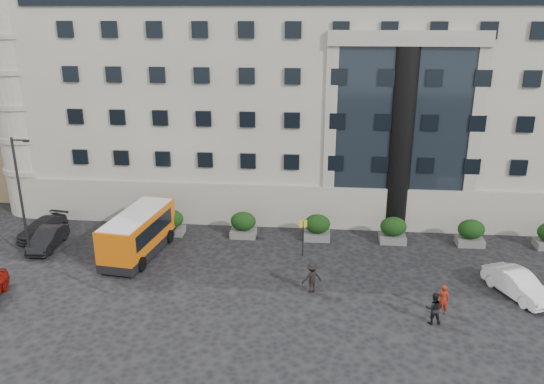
# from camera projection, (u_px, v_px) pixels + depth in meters

# --- Properties ---
(ground) EXTENTS (120.00, 120.00, 0.00)m
(ground) POSITION_uv_depth(u_px,v_px,m) (203.00, 290.00, 30.33)
(ground) COLOR black
(ground) RESTS_ON ground
(civic_building) EXTENTS (44.00, 24.00, 18.00)m
(civic_building) POSITION_uv_depth(u_px,v_px,m) (317.00, 84.00, 47.68)
(civic_building) COLOR #9A9788
(civic_building) RESTS_ON ground
(entrance_column) EXTENTS (1.80, 1.80, 13.00)m
(entrance_column) POSITION_uv_depth(u_px,v_px,m) (400.00, 142.00, 36.92)
(entrance_column) COLOR black
(entrance_column) RESTS_ON ground
(apartment_far) EXTENTS (13.00, 13.00, 22.00)m
(apartment_far) POSITION_uv_depth(u_px,v_px,m) (50.00, 48.00, 65.02)
(apartment_far) COLOR brown
(apartment_far) RESTS_ON ground
(hedge_a) EXTENTS (1.80, 1.26, 1.84)m
(hedge_a) POSITION_uv_depth(u_px,v_px,m) (171.00, 222.00, 37.74)
(hedge_a) COLOR #555552
(hedge_a) RESTS_ON ground
(hedge_b) EXTENTS (1.80, 1.26, 1.84)m
(hedge_b) POSITION_uv_depth(u_px,v_px,m) (243.00, 224.00, 37.29)
(hedge_b) COLOR #555552
(hedge_b) RESTS_ON ground
(hedge_c) EXTENTS (1.80, 1.26, 1.84)m
(hedge_c) POSITION_uv_depth(u_px,v_px,m) (317.00, 227.00, 36.83)
(hedge_c) COLOR #555552
(hedge_c) RESTS_ON ground
(hedge_d) EXTENTS (1.80, 1.26, 1.84)m
(hedge_d) POSITION_uv_depth(u_px,v_px,m) (393.00, 230.00, 36.38)
(hedge_d) COLOR #555552
(hedge_d) RESTS_ON ground
(hedge_e) EXTENTS (1.80, 1.26, 1.84)m
(hedge_e) POSITION_uv_depth(u_px,v_px,m) (471.00, 232.00, 35.92)
(hedge_e) COLOR #555552
(hedge_e) RESTS_ON ground
(street_lamp) EXTENTS (1.16, 0.18, 8.00)m
(street_lamp) POSITION_uv_depth(u_px,v_px,m) (21.00, 195.00, 32.81)
(street_lamp) COLOR #262628
(street_lamp) RESTS_ON ground
(bus_stop_sign) EXTENTS (0.50, 0.08, 2.52)m
(bus_stop_sign) POSITION_uv_depth(u_px,v_px,m) (303.00, 232.00, 34.01)
(bus_stop_sign) COLOR #262628
(bus_stop_sign) RESTS_ON ground
(minibus) EXTENTS (3.24, 7.06, 2.85)m
(minibus) POSITION_uv_depth(u_px,v_px,m) (138.00, 232.00, 34.35)
(minibus) COLOR #D35C09
(minibus) RESTS_ON ground
(red_truck) EXTENTS (3.15, 5.29, 2.66)m
(red_truck) POSITION_uv_depth(u_px,v_px,m) (63.00, 187.00, 43.94)
(red_truck) COLOR maroon
(red_truck) RESTS_ON ground
(parked_car_b) EXTENTS (1.69, 4.13, 1.33)m
(parked_car_b) POSITION_uv_depth(u_px,v_px,m) (48.00, 239.00, 35.59)
(parked_car_b) COLOR black
(parked_car_b) RESTS_ON ground
(parked_car_c) EXTENTS (2.38, 4.48, 1.24)m
(parked_car_c) POSITION_uv_depth(u_px,v_px,m) (43.00, 228.00, 37.50)
(parked_car_c) COLOR black
(parked_car_c) RESTS_ON ground
(parked_car_d) EXTENTS (2.90, 5.09, 1.34)m
(parked_car_d) POSITION_uv_depth(u_px,v_px,m) (69.00, 201.00, 42.73)
(parked_car_d) COLOR black
(parked_car_d) RESTS_ON ground
(white_taxi) EXTENTS (3.14, 4.56, 1.42)m
(white_taxi) POSITION_uv_depth(u_px,v_px,m) (518.00, 284.00, 29.50)
(white_taxi) COLOR white
(white_taxi) RESTS_ON ground
(pedestrian_a) EXTENTS (0.68, 0.53, 1.66)m
(pedestrian_a) POSITION_uv_depth(u_px,v_px,m) (443.00, 299.00, 27.73)
(pedestrian_a) COLOR maroon
(pedestrian_a) RESTS_ON ground
(pedestrian_b) EXTENTS (0.85, 0.67, 1.71)m
(pedestrian_b) POSITION_uv_depth(u_px,v_px,m) (434.00, 308.00, 26.83)
(pedestrian_b) COLOR black
(pedestrian_b) RESTS_ON ground
(pedestrian_c) EXTENTS (1.33, 1.09, 1.80)m
(pedestrian_c) POSITION_uv_depth(u_px,v_px,m) (312.00, 278.00, 29.86)
(pedestrian_c) COLOR black
(pedestrian_c) RESTS_ON ground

